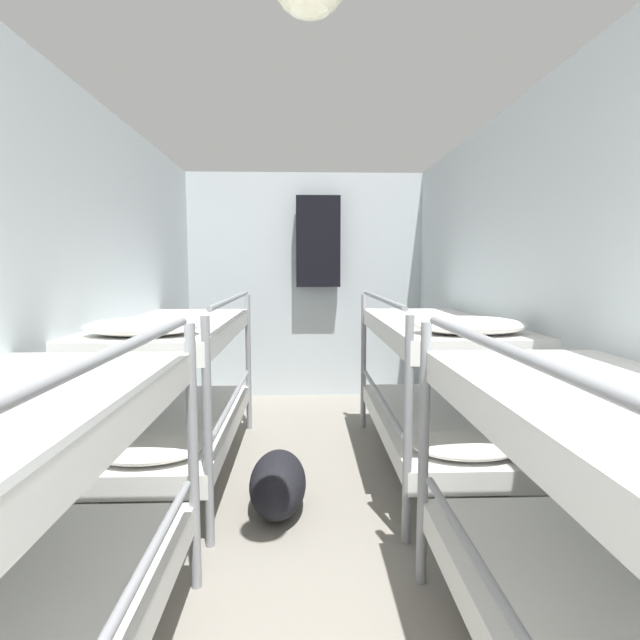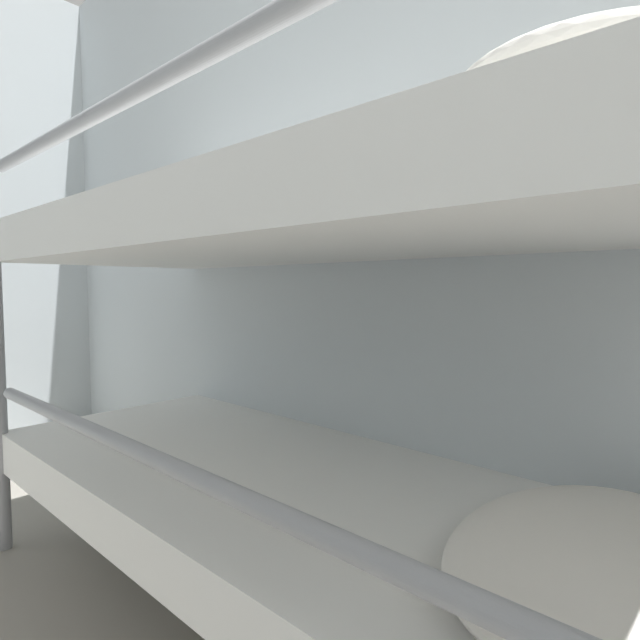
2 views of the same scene
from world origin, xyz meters
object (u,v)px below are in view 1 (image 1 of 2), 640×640
object	(u,v)px
bunk_stack_right_far	(436,378)
hanging_coat	(318,242)
bunk_stack_left_far	(176,380)
duffel_bag	(278,483)

from	to	relation	value
bunk_stack_right_far	hanging_coat	bearing A→B (deg)	110.12
bunk_stack_left_far	hanging_coat	bearing A→B (deg)	63.42
duffel_bag	hanging_coat	world-z (taller)	hanging_coat
bunk_stack_left_far	duffel_bag	bearing A→B (deg)	-34.96
bunk_stack_left_far	bunk_stack_right_far	size ratio (longest dim) A/B	1.00
bunk_stack_left_far	duffel_bag	xyz separation A→B (m)	(0.66, -0.46, -0.48)
bunk_stack_right_far	hanging_coat	size ratio (longest dim) A/B	2.02
duffel_bag	hanging_coat	xyz separation A→B (m)	(0.30, 2.38, 1.44)
hanging_coat	duffel_bag	bearing A→B (deg)	-97.08
bunk_stack_right_far	duffel_bag	world-z (taller)	bunk_stack_right_far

